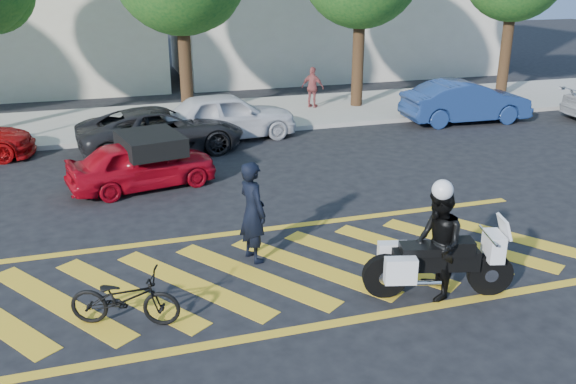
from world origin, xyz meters
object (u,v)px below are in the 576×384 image
object	(u,v)px
bicycle	(125,298)
officer_bike	(253,212)
officer_moto	(438,244)
red_convertible	(142,164)
parked_mid_left	(162,130)
parked_right	(466,102)
police_motorcycle	(436,263)
parked_mid_right	(227,116)

from	to	relation	value
bicycle	officer_bike	bearing A→B (deg)	-37.08
bicycle	officer_moto	world-z (taller)	officer_moto
red_convertible	parked_mid_left	xyz separation A→B (m)	(0.80, 2.97, 0.05)
parked_mid_left	parked_right	xyz separation A→B (m)	(10.63, 0.63, 0.07)
officer_bike	red_convertible	bearing A→B (deg)	2.91
bicycle	parked_mid_left	world-z (taller)	parked_mid_left
bicycle	parked_right	size ratio (longest dim) A/B	0.38
police_motorcycle	bicycle	bearing A→B (deg)	-172.61
officer_bike	parked_mid_right	world-z (taller)	officer_bike
parked_mid_left	parked_mid_right	world-z (taller)	parked_mid_right
officer_moto	parked_mid_left	xyz separation A→B (m)	(-3.43, 9.85, -0.28)
officer_moto	parked_mid_right	xyz separation A→B (m)	(-1.29, 10.77, -0.20)
officer_bike	bicycle	distance (m)	2.93
parked_mid_left	bicycle	bearing A→B (deg)	163.84
bicycle	red_convertible	bearing A→B (deg)	12.86
bicycle	parked_mid_left	xyz separation A→B (m)	(1.55, 9.23, 0.22)
parked_mid_left	police_motorcycle	bearing A→B (deg)	-167.30
officer_moto	bicycle	bearing A→B (deg)	-82.75
police_motorcycle	red_convertible	size ratio (longest dim) A/B	0.69
officer_moto	officer_bike	bearing A→B (deg)	-116.31
bicycle	officer_moto	size ratio (longest dim) A/B	0.90
police_motorcycle	red_convertible	bearing A→B (deg)	136.13
officer_bike	parked_right	xyz separation A→B (m)	(9.77, 8.28, -0.23)
bicycle	parked_right	world-z (taller)	parked_right
officer_bike	police_motorcycle	world-z (taller)	officer_bike
police_motorcycle	red_convertible	distance (m)	8.08
police_motorcycle	officer_moto	bearing A→B (deg)	-136.50
bicycle	parked_mid_left	distance (m)	9.36
officer_bike	parked_right	distance (m)	12.80
officer_moto	parked_mid_left	world-z (taller)	officer_moto
officer_moto	parked_mid_right	distance (m)	10.85
bicycle	parked_mid_left	size ratio (longest dim) A/B	0.35
police_motorcycle	parked_right	distance (m)	12.70
police_motorcycle	parked_mid_left	xyz separation A→B (m)	(-3.45, 9.84, 0.06)
police_motorcycle	parked_mid_right	distance (m)	10.84
officer_moto	parked_right	xyz separation A→B (m)	(7.20, 10.48, -0.22)
officer_moto	red_convertible	distance (m)	8.08
red_convertible	parked_mid_left	bearing A→B (deg)	-27.02
red_convertible	parked_mid_left	distance (m)	3.08
officer_bike	officer_moto	xyz separation A→B (m)	(2.56, -2.21, -0.02)
bicycle	police_motorcycle	size ratio (longest dim) A/B	0.68
officer_bike	police_motorcycle	xyz separation A→B (m)	(2.58, -2.20, -0.36)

